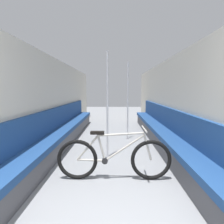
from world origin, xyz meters
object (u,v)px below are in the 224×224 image
at_px(bench_seat_row_left, 62,133).
at_px(bench_seat_row_right, 162,133).
at_px(bicycle, 114,158).
at_px(grab_pole_near, 107,106).
at_px(grab_pole_far, 128,102).

xyz_separation_m(bench_seat_row_left, bench_seat_row_right, (2.41, 0.00, 0.00)).
height_order(bench_seat_row_left, bicycle, bench_seat_row_left).
distance_m(bench_seat_row_left, bench_seat_row_right, 2.41).
xyz_separation_m(bench_seat_row_right, bicycle, (-1.15, -1.89, 0.03)).
bearing_deg(bench_seat_row_right, grab_pole_near, -145.73).
relative_size(bench_seat_row_left, grab_pole_near, 3.28).
xyz_separation_m(bicycle, grab_pole_near, (-0.13, 1.01, 0.69)).
bearing_deg(bench_seat_row_left, grab_pole_near, -37.73).
height_order(grab_pole_near, grab_pole_far, same).
bearing_deg(bicycle, grab_pole_far, 91.63).
height_order(bench_seat_row_right, grab_pole_near, grab_pole_near).
distance_m(bench_seat_row_left, grab_pole_near, 1.60).
bearing_deg(bench_seat_row_right, bicycle, -121.36).
distance_m(bench_seat_row_left, grab_pole_far, 1.87).
xyz_separation_m(grab_pole_near, grab_pole_far, (0.49, 1.50, 0.00)).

